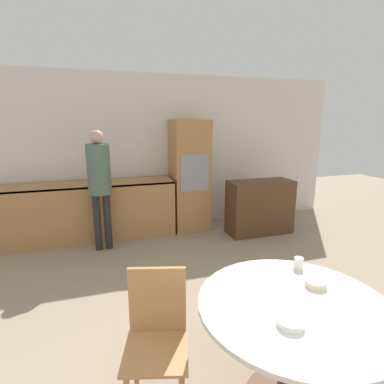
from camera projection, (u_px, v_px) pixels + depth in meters
The scene contains 10 objects.
wall_back at pixel (150, 153), 5.14m from camera, with size 6.99×0.05×2.60m.
kitchen_counter at pixel (80, 211), 4.67m from camera, with size 2.92×0.60×0.90m.
oven_unit at pixel (190, 176), 5.09m from camera, with size 0.59×0.59×1.85m.
sideboard at pixel (260, 207), 4.96m from camera, with size 1.07×0.45×0.89m.
dining_table at pixel (292, 332), 1.87m from camera, with size 1.18×1.18×0.75m.
chair_far_left at pixel (157, 331), 1.94m from camera, with size 0.49×0.49×0.90m.
person_standing at pixel (99, 177), 4.16m from camera, with size 0.32×0.32×1.72m.
cup at pixel (299, 263), 2.25m from camera, with size 0.07×0.07×0.08m.
bowl_near at pixel (316, 283), 2.01m from camera, with size 0.14×0.14×0.04m.
bowl_centre at pixel (291, 322), 1.62m from camera, with size 0.15×0.15×0.04m.
Camera 1 is at (-0.85, -0.22, 1.83)m, focal length 28.00 mm.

